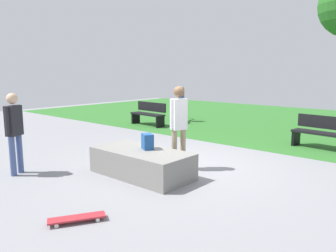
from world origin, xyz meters
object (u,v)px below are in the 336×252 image
object	(u,v)px
park_bench_by_oak	(149,113)
cyclist_on_bicycle	(182,107)
skater_performing_trick	(14,127)
skater_watching	(179,121)
concrete_ledge	(142,163)
skateboard_by_ledge	(77,218)
backpack_on_ledge	(147,141)
skateboard_spare	(158,154)
park_bench_far_right	(323,132)

from	to	relation	value
park_bench_by_oak	cyclist_on_bicycle	xyz separation A→B (m)	(0.36, 1.65, 0.15)
skater_performing_trick	skater_watching	world-z (taller)	skater_watching
concrete_ledge	park_bench_by_oak	world-z (taller)	park_bench_by_oak
skater_watching	park_bench_by_oak	xyz separation A→B (m)	(-4.71, 3.89, -0.60)
skater_performing_trick	skateboard_by_ledge	distance (m)	3.06
concrete_ledge	skater_performing_trick	distance (m)	2.71
backpack_on_ledge	skater_performing_trick	distance (m)	2.75
backpack_on_ledge	skateboard_by_ledge	size ratio (longest dim) A/B	0.40
skateboard_spare	park_bench_far_right	world-z (taller)	park_bench_far_right
park_bench_by_oak	skater_performing_trick	bearing A→B (deg)	-69.50
concrete_ledge	skater_watching	world-z (taller)	skater_watching
skater_watching	backpack_on_ledge	bearing A→B (deg)	-109.81
skater_performing_trick	skater_watching	bearing A→B (deg)	47.22
concrete_ledge	backpack_on_ledge	world-z (taller)	backpack_on_ledge
park_bench_by_oak	park_bench_far_right	size ratio (longest dim) A/B	0.99
concrete_ledge	park_bench_by_oak	bearing A→B (deg)	132.98
skateboard_by_ledge	park_bench_far_right	xyz separation A→B (m)	(1.25, 7.07, 0.42)
skateboard_spare	park_bench_by_oak	size ratio (longest dim) A/B	0.51
skater_watching	park_bench_by_oak	size ratio (longest dim) A/B	1.12
concrete_ledge	skateboard_by_ledge	xyz separation A→B (m)	(0.84, -2.12, -0.20)
skater_watching	park_bench_by_oak	bearing A→B (deg)	140.43
skateboard_spare	park_bench_far_right	size ratio (longest dim) A/B	0.50
park_bench_far_right	skateboard_by_ledge	bearing A→B (deg)	-100.03
skater_watching	cyclist_on_bicycle	xyz separation A→B (m)	(-4.35, 5.54, -0.44)
skater_performing_trick	park_bench_by_oak	world-z (taller)	skater_performing_trick
skateboard_spare	skater_performing_trick	bearing A→B (deg)	-112.55
concrete_ledge	park_bench_far_right	size ratio (longest dim) A/B	1.29
skateboard_by_ledge	concrete_ledge	bearing A→B (deg)	111.62
skateboard_spare	park_bench_by_oak	distance (m)	4.99
skateboard_spare	cyclist_on_bicycle	distance (m)	6.04
concrete_ledge	skater_performing_trick	xyz separation A→B (m)	(-2.04, -1.64, 0.72)
skater_performing_trick	skateboard_by_ledge	world-z (taller)	skater_performing_trick
backpack_on_ledge	skateboard_spare	bearing A→B (deg)	154.36
skater_performing_trick	park_bench_far_right	distance (m)	7.79
park_bench_far_right	cyclist_on_bicycle	size ratio (longest dim) A/B	1.01
backpack_on_ledge	skateboard_spare	world-z (taller)	backpack_on_ledge
skater_watching	skateboard_spare	distance (m)	1.56
skateboard_spare	park_bench_far_right	distance (m)	4.63
skater_watching	park_bench_by_oak	world-z (taller)	skater_watching
skater_performing_trick	cyclist_on_bicycle	bearing A→B (deg)	104.18
skater_performing_trick	park_bench_far_right	xyz separation A→B (m)	(4.13, 6.59, -0.51)
park_bench_far_right	backpack_on_ledge	bearing A→B (deg)	-113.31
skater_performing_trick	park_bench_by_oak	distance (m)	6.84
cyclist_on_bicycle	concrete_ledge	bearing A→B (deg)	-57.55
skater_performing_trick	skateboard_by_ledge	bearing A→B (deg)	-9.43
skater_performing_trick	cyclist_on_bicycle	world-z (taller)	skater_performing_trick
skater_performing_trick	park_bench_far_right	world-z (taller)	skater_performing_trick
concrete_ledge	skateboard_spare	world-z (taller)	concrete_ledge
skater_performing_trick	concrete_ledge	bearing A→B (deg)	38.83
skateboard_by_ledge	skater_watching	bearing A→B (deg)	100.67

